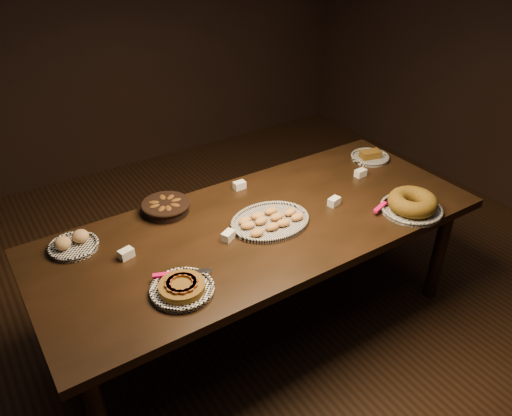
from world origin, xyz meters
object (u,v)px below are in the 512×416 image
apple_tart_plate (182,288)px  bundt_cake_plate (412,204)px  madeleine_platter (270,221)px  buffet_table (262,234)px

apple_tart_plate → bundt_cake_plate: size_ratio=0.81×
madeleine_platter → bundt_cake_plate: 0.80m
buffet_table → apple_tart_plate: 0.66m
buffet_table → apple_tart_plate: (-0.60, -0.26, 0.09)m
buffet_table → bundt_cake_plate: 0.84m
apple_tart_plate → madeleine_platter: 0.67m
buffet_table → madeleine_platter: size_ratio=5.48×
buffet_table → bundt_cake_plate: bearing=-25.1°
madeleine_platter → bundt_cake_plate: (0.73, -0.33, 0.03)m
madeleine_platter → bundt_cake_plate: size_ratio=1.13×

